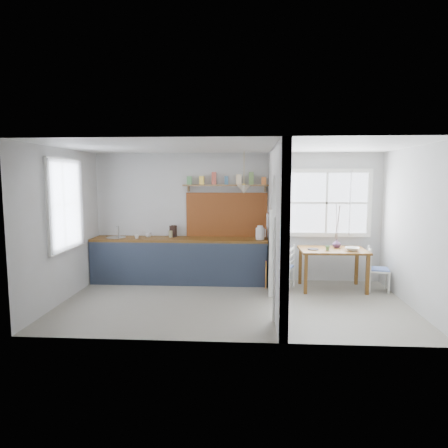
# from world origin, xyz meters

# --- Properties ---
(floor) EXTENTS (5.80, 3.20, 0.01)m
(floor) POSITION_xyz_m (0.00, 0.00, 0.00)
(floor) COLOR gray
(floor) RESTS_ON ground
(ceiling) EXTENTS (5.80, 3.20, 0.01)m
(ceiling) POSITION_xyz_m (0.00, 0.00, 2.60)
(ceiling) COLOR silver
(ceiling) RESTS_ON walls
(walls) EXTENTS (5.81, 3.21, 2.60)m
(walls) POSITION_xyz_m (0.00, 0.00, 1.30)
(walls) COLOR silver
(walls) RESTS_ON floor
(partition) EXTENTS (0.12, 3.20, 2.60)m
(partition) POSITION_xyz_m (0.70, 0.06, 1.45)
(partition) COLOR silver
(partition) RESTS_ON floor
(kitchen_window) EXTENTS (0.10, 1.16, 1.50)m
(kitchen_window) POSITION_xyz_m (-2.87, 0.00, 1.65)
(kitchen_window) COLOR white
(kitchen_window) RESTS_ON walls
(nook_window) EXTENTS (1.76, 0.10, 1.30)m
(nook_window) POSITION_xyz_m (1.80, 1.56, 1.60)
(nook_window) COLOR white
(nook_window) RESTS_ON walls
(counter) EXTENTS (3.50, 0.60, 0.90)m
(counter) POSITION_xyz_m (-1.13, 1.33, 0.46)
(counter) COLOR brown
(counter) RESTS_ON floor
(sink) EXTENTS (0.40, 0.40, 0.02)m
(sink) POSITION_xyz_m (-2.43, 1.30, 0.89)
(sink) COLOR silver
(sink) RESTS_ON counter
(backsplash) EXTENTS (1.65, 0.03, 0.90)m
(backsplash) POSITION_xyz_m (-0.20, 1.58, 1.35)
(backsplash) COLOR #9B471B
(backsplash) RESTS_ON walls
(shelf) EXTENTS (1.75, 0.20, 0.21)m
(shelf) POSITION_xyz_m (-0.20, 1.49, 2.00)
(shelf) COLOR olive
(shelf) RESTS_ON walls
(pendant_lamp) EXTENTS (0.26, 0.26, 0.16)m
(pendant_lamp) POSITION_xyz_m (0.15, 1.15, 1.88)
(pendant_lamp) COLOR beige
(pendant_lamp) RESTS_ON ceiling
(utensil_rail) EXTENTS (0.02, 0.50, 0.02)m
(utensil_rail) POSITION_xyz_m (0.61, 0.90, 1.45)
(utensil_rail) COLOR silver
(utensil_rail) RESTS_ON partition
(dining_table) EXTENTS (1.24, 0.84, 0.77)m
(dining_table) POSITION_xyz_m (1.83, 0.99, 0.38)
(dining_table) COLOR brown
(dining_table) RESTS_ON floor
(chair_left) EXTENTS (0.49, 0.49, 0.84)m
(chair_left) POSITION_xyz_m (0.90, 0.96, 0.42)
(chair_left) COLOR silver
(chair_left) RESTS_ON floor
(chair_right) EXTENTS (0.43, 0.43, 0.81)m
(chair_right) POSITION_xyz_m (2.67, 0.94, 0.41)
(chair_right) COLOR silver
(chair_right) RESTS_ON floor
(kettle) EXTENTS (0.28, 0.25, 0.27)m
(kettle) POSITION_xyz_m (0.47, 1.24, 1.04)
(kettle) COLOR white
(kettle) RESTS_ON counter
(mug_a) EXTENTS (0.11, 0.11, 0.09)m
(mug_a) POSITION_xyz_m (-1.97, 1.18, 0.94)
(mug_a) COLOR white
(mug_a) RESTS_ON counter
(mug_b) EXTENTS (0.16, 0.16, 0.10)m
(mug_b) POSITION_xyz_m (-1.79, 1.39, 0.95)
(mug_b) COLOR silver
(mug_b) RESTS_ON counter
(knife_block) EXTENTS (0.13, 0.16, 0.23)m
(knife_block) POSITION_xyz_m (-1.29, 1.46, 1.02)
(knife_block) COLOR #392119
(knife_block) RESTS_ON counter
(jar) EXTENTS (0.11, 0.11, 0.14)m
(jar) POSITION_xyz_m (-1.33, 1.41, 0.97)
(jar) COLOR #847F57
(jar) RESTS_ON counter
(towel_magenta) EXTENTS (0.02, 0.03, 0.52)m
(towel_magenta) POSITION_xyz_m (0.58, 0.97, 0.28)
(towel_magenta) COLOR #A60F57
(towel_magenta) RESTS_ON counter
(towel_orange) EXTENTS (0.02, 0.03, 0.56)m
(towel_orange) POSITION_xyz_m (0.58, 0.93, 0.25)
(towel_orange) COLOR orange
(towel_orange) RESTS_ON counter
(bowl) EXTENTS (0.32, 0.32, 0.06)m
(bowl) POSITION_xyz_m (2.15, 0.85, 0.80)
(bowl) COLOR white
(bowl) RESTS_ON dining_table
(table_cup) EXTENTS (0.12, 0.12, 0.08)m
(table_cup) POSITION_xyz_m (1.71, 0.86, 0.81)
(table_cup) COLOR #6CA668
(table_cup) RESTS_ON dining_table
(plate) EXTENTS (0.22, 0.22, 0.02)m
(plate) POSITION_xyz_m (1.45, 0.92, 0.77)
(plate) COLOR black
(plate) RESTS_ON dining_table
(vase) EXTENTS (0.17, 0.17, 0.16)m
(vase) POSITION_xyz_m (1.94, 1.15, 0.85)
(vase) COLOR #4A2C4E
(vase) RESTS_ON dining_table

